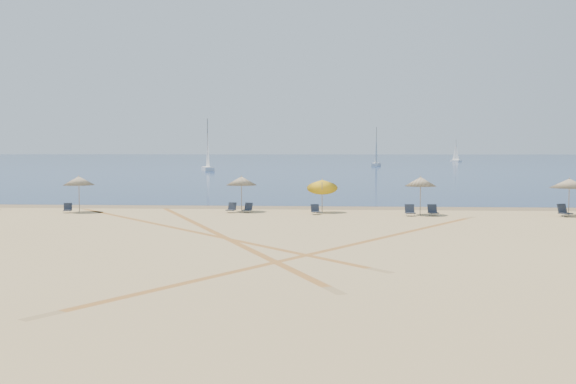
% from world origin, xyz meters
% --- Properties ---
extents(ground, '(160.00, 160.00, 0.00)m').
position_xyz_m(ground, '(0.00, 0.00, 0.00)').
color(ground, tan).
rests_on(ground, ground).
extents(ocean, '(500.00, 500.00, 0.00)m').
position_xyz_m(ocean, '(0.00, 225.00, 0.01)').
color(ocean, '#0C2151').
rests_on(ocean, ground).
extents(wet_sand, '(500.00, 500.00, 0.00)m').
position_xyz_m(wet_sand, '(0.00, 24.00, 0.00)').
color(wet_sand, olive).
rests_on(wet_sand, ground).
extents(umbrella_1, '(1.93, 1.93, 2.30)m').
position_xyz_m(umbrella_1, '(-13.07, 19.85, 1.96)').
color(umbrella_1, gray).
rests_on(umbrella_1, ground).
extents(umbrella_2, '(1.94, 1.94, 2.28)m').
position_xyz_m(umbrella_2, '(-2.99, 20.87, 1.94)').
color(umbrella_2, gray).
rests_on(umbrella_2, ground).
extents(umbrella_3, '(1.92, 1.98, 2.40)m').
position_xyz_m(umbrella_3, '(2.09, 20.59, 1.78)').
color(umbrella_3, gray).
rests_on(umbrella_3, ground).
extents(umbrella_4, '(1.89, 1.89, 2.33)m').
position_xyz_m(umbrella_4, '(7.98, 19.52, 1.99)').
color(umbrella_4, gray).
rests_on(umbrella_4, ground).
extents(umbrella_5, '(2.23, 2.23, 2.26)m').
position_xyz_m(umbrella_5, '(16.64, 19.46, 1.92)').
color(umbrella_5, gray).
rests_on(umbrella_5, ground).
extents(chair_2, '(0.64, 0.70, 0.60)m').
position_xyz_m(chair_2, '(-13.61, 19.34, 0.26)').
color(chair_2, '#1C212D').
rests_on(chair_2, ground).
extents(chair_3, '(0.63, 0.70, 0.62)m').
position_xyz_m(chair_3, '(-3.52, 20.11, 0.27)').
color(chair_3, '#1C212D').
rests_on(chair_3, ground).
extents(chair_4, '(0.65, 0.71, 0.60)m').
position_xyz_m(chair_4, '(-2.51, 20.21, 0.27)').
color(chair_4, '#1C212D').
rests_on(chair_4, ground).
extents(chair_5, '(0.66, 0.72, 0.61)m').
position_xyz_m(chair_5, '(1.71, 19.29, 0.27)').
color(chair_5, '#1C212D').
rests_on(chair_5, ground).
extents(chair_6, '(0.59, 0.69, 0.68)m').
position_xyz_m(chair_6, '(7.29, 18.79, 0.30)').
color(chair_6, '#1C212D').
rests_on(chair_6, ground).
extents(chair_7, '(0.63, 0.72, 0.67)m').
position_xyz_m(chair_7, '(8.65, 18.98, 0.29)').
color(chair_7, '#1C212D').
rests_on(chair_7, ground).
extents(chair_8, '(0.85, 0.90, 0.74)m').
position_xyz_m(chair_8, '(16.20, 18.96, 0.32)').
color(chair_8, '#1C212D').
rests_on(chair_8, ground).
extents(sailboat_0, '(2.81, 4.52, 6.61)m').
position_xyz_m(sailboat_0, '(39.47, 183.54, 2.00)').
color(sailboat_0, white).
rests_on(sailboat_0, ocean).
extents(sailboat_1, '(3.39, 6.41, 9.26)m').
position_xyz_m(sailboat_1, '(-19.52, 98.02, 2.80)').
color(sailboat_1, white).
rests_on(sailboat_1, ocean).
extents(sailboat_2, '(2.52, 6.07, 8.79)m').
position_xyz_m(sailboat_2, '(12.60, 133.17, 2.66)').
color(sailboat_2, white).
rests_on(sailboat_2, ocean).
extents(tire_tracks, '(47.61, 45.23, 0.00)m').
position_xyz_m(tire_tracks, '(-1.45, 9.27, 0.00)').
color(tire_tracks, tan).
rests_on(tire_tracks, ground).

